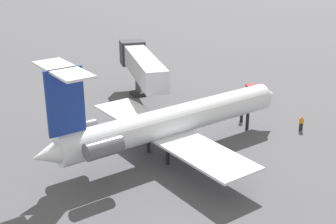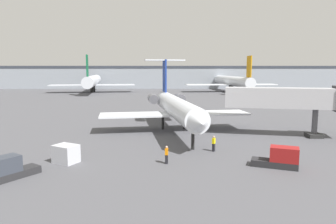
# 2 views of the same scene
# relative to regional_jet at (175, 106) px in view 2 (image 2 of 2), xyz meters

# --- Properties ---
(ground_plane) EXTENTS (400.00, 400.00, 0.10)m
(ground_plane) POSITION_rel_regional_jet_xyz_m (1.68, -1.52, -3.59)
(ground_plane) COLOR #4C4C51
(regional_jet) EXTENTS (21.59, 27.97, 10.36)m
(regional_jet) POSITION_rel_regional_jet_xyz_m (0.00, 0.00, 0.00)
(regional_jet) COLOR silver
(regional_jet) RESTS_ON ground_plane
(jet_bridge) EXTENTS (16.18, 6.35, 6.64)m
(jet_bridge) POSITION_rel_regional_jet_xyz_m (15.50, -4.33, 1.40)
(jet_bridge) COLOR #ADADB2
(jet_bridge) RESTS_ON ground_plane
(ground_crew_marshaller) EXTENTS (0.32, 0.43, 1.69)m
(ground_crew_marshaller) POSITION_rel_regional_jet_xyz_m (-1.38, -15.72, -2.68)
(ground_crew_marshaller) COLOR black
(ground_crew_marshaller) RESTS_ON ground_plane
(ground_crew_loader) EXTENTS (0.42, 0.48, 1.69)m
(ground_crew_loader) POSITION_rel_regional_jet_xyz_m (3.71, -11.46, -2.68)
(ground_crew_loader) COLOR black
(ground_crew_loader) RESTS_ON ground_plane
(baggage_tug_lead) EXTENTS (4.23, 2.78, 1.90)m
(baggage_tug_lead) POSITION_rel_regional_jet_xyz_m (8.74, -16.99, -2.70)
(baggage_tug_lead) COLOR #262628
(baggage_tug_lead) RESTS_ON ground_plane
(baggage_tug_trailing) EXTENTS (3.47, 4.06, 1.90)m
(baggage_tug_trailing) POSITION_rel_regional_jet_xyz_m (-14.04, -19.63, -2.70)
(baggage_tug_trailing) COLOR #262628
(baggage_tug_trailing) RESTS_ON ground_plane
(cargo_container_uld) EXTENTS (2.68, 2.48, 1.69)m
(cargo_container_uld) POSITION_rel_regional_jet_xyz_m (-10.84, -15.24, -2.69)
(cargo_container_uld) COLOR silver
(cargo_container_uld) RESTS_ON ground_plane
(terminal_building) EXTENTS (163.46, 19.59, 10.26)m
(terminal_building) POSITION_rel_regional_jet_xyz_m (1.68, 105.30, 1.61)
(terminal_building) COLOR #8C939E
(terminal_building) RESTS_ON ground_plane
(parked_airliner_west_end) EXTENTS (32.08, 37.76, 13.35)m
(parked_airliner_west_end) POSITION_rel_regional_jet_xyz_m (-28.48, 73.61, 0.73)
(parked_airliner_west_end) COLOR silver
(parked_airliner_west_end) RESTS_ON ground_plane
(parked_airliner_west_mid) EXTENTS (35.76, 42.29, 13.08)m
(parked_airliner_west_mid) POSITION_rel_regional_jet_xyz_m (24.80, 76.17, 0.59)
(parked_airliner_west_mid) COLOR silver
(parked_airliner_west_mid) RESTS_ON ground_plane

